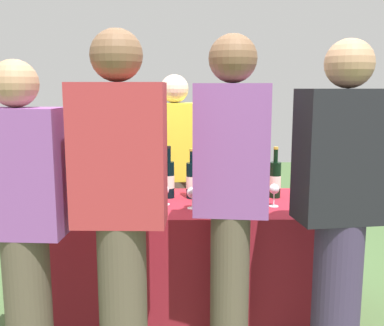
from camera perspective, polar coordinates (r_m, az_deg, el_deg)
ground_plane at (r=3.10m, az=-0.00°, el=-18.49°), size 12.00×12.00×0.00m
tasting_table at (r=2.94m, az=-0.00°, el=-12.06°), size 1.86×0.77×0.75m
wine_bottle_0 at (r=3.05m, az=-12.40°, el=-1.97°), size 0.08×0.08×0.30m
wine_bottle_1 at (r=3.00m, az=-8.76°, el=-2.04°), size 0.08×0.08×0.32m
wine_bottle_2 at (r=2.99m, az=-5.08°, el=-2.02°), size 0.07×0.07×0.31m
wine_bottle_3 at (r=2.91m, az=-2.95°, el=-2.06°), size 0.07×0.07×0.34m
wine_bottle_4 at (r=2.90m, az=-0.07°, el=-2.18°), size 0.07×0.07×0.33m
wine_bottle_5 at (r=2.99m, az=3.89°, el=-2.06°), size 0.08×0.08×0.30m
wine_bottle_6 at (r=2.96m, az=6.17°, el=-2.13°), size 0.07×0.07×0.31m
wine_bottle_7 at (r=2.97m, az=10.54°, el=-2.05°), size 0.08×0.08×0.33m
wine_glass_0 at (r=2.75m, az=-3.56°, el=-3.60°), size 0.07×0.07×0.12m
wine_glass_1 at (r=2.65m, az=0.06°, el=-3.93°), size 0.07×0.07×0.13m
wine_glass_2 at (r=2.74m, az=10.44°, el=-3.40°), size 0.06×0.06×0.14m
ice_bucket at (r=2.89m, az=-11.59°, el=-3.07°), size 0.18×0.18×0.18m
server_pouring at (r=3.39m, az=-2.18°, el=-0.99°), size 0.42×0.27×1.55m
guest_0 at (r=2.22m, az=-20.73°, el=-6.79°), size 0.41×0.24×1.58m
guest_1 at (r=2.06m, az=-9.11°, el=-5.41°), size 0.42×0.24×1.71m
guest_2 at (r=2.20m, az=4.99°, el=-3.86°), size 0.38×0.24×1.71m
guest_3 at (r=2.25m, az=18.51°, el=-5.14°), size 0.46×0.29×1.68m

